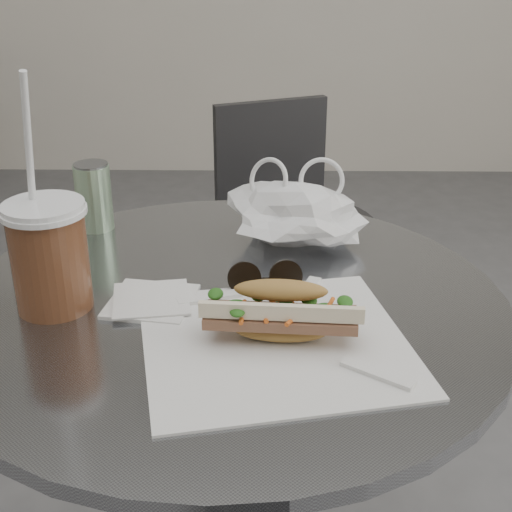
{
  "coord_description": "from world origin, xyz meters",
  "views": [
    {
      "loc": [
        0.05,
        -0.65,
        1.2
      ],
      "look_at": [
        0.04,
        0.23,
        0.79
      ],
      "focal_mm": 50.0,
      "sensor_mm": 36.0,
      "label": 1
    }
  ],
  "objects_px": {
    "chair_far": "(291,266)",
    "drink_can": "(94,196)",
    "sunglasses": "(265,279)",
    "cafe_table": "(230,457)",
    "banh_mi": "(281,312)",
    "iced_coffee": "(49,254)"
  },
  "relations": [
    {
      "from": "drink_can",
      "to": "iced_coffee",
      "type": "bearing_deg",
      "value": -89.19
    },
    {
      "from": "iced_coffee",
      "to": "sunglasses",
      "type": "height_order",
      "value": "iced_coffee"
    },
    {
      "from": "sunglasses",
      "to": "cafe_table",
      "type": "bearing_deg",
      "value": -161.42
    },
    {
      "from": "sunglasses",
      "to": "drink_can",
      "type": "height_order",
      "value": "drink_can"
    },
    {
      "from": "cafe_table",
      "to": "iced_coffee",
      "type": "bearing_deg",
      "value": -173.96
    },
    {
      "from": "cafe_table",
      "to": "sunglasses",
      "type": "height_order",
      "value": "sunglasses"
    },
    {
      "from": "drink_can",
      "to": "cafe_table",
      "type": "bearing_deg",
      "value": -46.65
    },
    {
      "from": "iced_coffee",
      "to": "drink_can",
      "type": "relative_size",
      "value": 2.79
    },
    {
      "from": "chair_far",
      "to": "cafe_table",
      "type": "bearing_deg",
      "value": 60.41
    },
    {
      "from": "banh_mi",
      "to": "iced_coffee",
      "type": "height_order",
      "value": "iced_coffee"
    },
    {
      "from": "chair_far",
      "to": "drink_can",
      "type": "bearing_deg",
      "value": 40.19
    },
    {
      "from": "chair_far",
      "to": "drink_can",
      "type": "distance_m",
      "value": 0.88
    },
    {
      "from": "cafe_table",
      "to": "sunglasses",
      "type": "relative_size",
      "value": 7.26
    },
    {
      "from": "banh_mi",
      "to": "chair_far",
      "type": "bearing_deg",
      "value": 90.97
    },
    {
      "from": "cafe_table",
      "to": "chair_far",
      "type": "distance_m",
      "value": 0.93
    },
    {
      "from": "chair_far",
      "to": "sunglasses",
      "type": "distance_m",
      "value": 0.98
    },
    {
      "from": "cafe_table",
      "to": "chair_far",
      "type": "bearing_deg",
      "value": 82.4
    },
    {
      "from": "banh_mi",
      "to": "drink_can",
      "type": "distance_m",
      "value": 0.46
    },
    {
      "from": "sunglasses",
      "to": "drink_can",
      "type": "distance_m",
      "value": 0.36
    },
    {
      "from": "sunglasses",
      "to": "drink_can",
      "type": "xyz_separation_m",
      "value": [
        -0.28,
        0.22,
        0.04
      ]
    },
    {
      "from": "chair_far",
      "to": "banh_mi",
      "type": "distance_m",
      "value": 1.1
    },
    {
      "from": "banh_mi",
      "to": "sunglasses",
      "type": "relative_size",
      "value": 2.2
    }
  ]
}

